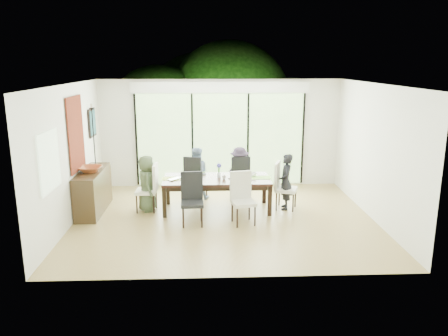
{
  "coord_description": "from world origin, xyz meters",
  "views": [
    {
      "loc": [
        -0.37,
        -8.38,
        3.11
      ],
      "look_at": [
        0.0,
        0.25,
        1.0
      ],
      "focal_mm": 35.0,
      "sensor_mm": 36.0,
      "label": 1
    }
  ],
  "objects_px": {
    "person_left_end": "(147,183)",
    "cup_a": "(184,175)",
    "person_far_right": "(239,173)",
    "vase": "(219,175)",
    "chair_far_right": "(239,176)",
    "chair_near_right": "(244,199)",
    "sideboard": "(93,191)",
    "bowl": "(90,169)",
    "table_top": "(217,179)",
    "chair_near_left": "(192,199)",
    "person_right_end": "(286,182)",
    "chair_far_left": "(196,177)",
    "person_far_left": "(196,173)",
    "chair_right_end": "(286,186)",
    "laptop": "(176,179)",
    "cup_b": "(224,177)",
    "chair_left_end": "(146,187)",
    "cup_c": "(254,175)"
  },
  "relations": [
    {
      "from": "chair_far_right",
      "to": "vase",
      "type": "xyz_separation_m",
      "value": [
        -0.5,
        -0.8,
        0.24
      ]
    },
    {
      "from": "cup_c",
      "to": "bowl",
      "type": "xyz_separation_m",
      "value": [
        -3.42,
        -0.18,
        0.2
      ]
    },
    {
      "from": "cup_a",
      "to": "bowl",
      "type": "relative_size",
      "value": 0.25
    },
    {
      "from": "person_left_end",
      "to": "cup_c",
      "type": "relative_size",
      "value": 10.4
    },
    {
      "from": "table_top",
      "to": "person_left_end",
      "type": "relative_size",
      "value": 1.86
    },
    {
      "from": "chair_near_left",
      "to": "person_right_end",
      "type": "relative_size",
      "value": 0.85
    },
    {
      "from": "person_far_right",
      "to": "vase",
      "type": "bearing_deg",
      "value": 52.09
    },
    {
      "from": "chair_right_end",
      "to": "chair_far_left",
      "type": "bearing_deg",
      "value": 85.67
    },
    {
      "from": "chair_far_right",
      "to": "chair_near_right",
      "type": "height_order",
      "value": "same"
    },
    {
      "from": "table_top",
      "to": "laptop",
      "type": "relative_size",
      "value": 7.27
    },
    {
      "from": "chair_near_right",
      "to": "person_far_right",
      "type": "distance_m",
      "value": 1.7
    },
    {
      "from": "person_left_end",
      "to": "cup_a",
      "type": "xyz_separation_m",
      "value": [
        0.78,
        0.15,
        0.14
      ]
    },
    {
      "from": "person_far_left",
      "to": "laptop",
      "type": "xyz_separation_m",
      "value": [
        -0.4,
        -0.93,
        0.11
      ]
    },
    {
      "from": "chair_right_end",
      "to": "bowl",
      "type": "relative_size",
      "value": 2.19
    },
    {
      "from": "cup_a",
      "to": "chair_near_right",
      "type": "bearing_deg",
      "value": -40.36
    },
    {
      "from": "person_left_end",
      "to": "person_far_right",
      "type": "distance_m",
      "value": 2.19
    },
    {
      "from": "chair_far_left",
      "to": "cup_c",
      "type": "bearing_deg",
      "value": 173.35
    },
    {
      "from": "chair_right_end",
      "to": "cup_b",
      "type": "distance_m",
      "value": 1.37
    },
    {
      "from": "person_right_end",
      "to": "person_far_right",
      "type": "height_order",
      "value": "same"
    },
    {
      "from": "person_right_end",
      "to": "bowl",
      "type": "distance_m",
      "value": 4.11
    },
    {
      "from": "laptop",
      "to": "cup_c",
      "type": "xyz_separation_m",
      "value": [
        1.65,
        0.2,
        0.03
      ]
    },
    {
      "from": "cup_c",
      "to": "sideboard",
      "type": "bearing_deg",
      "value": -178.58
    },
    {
      "from": "cup_b",
      "to": "person_far_right",
      "type": "bearing_deg",
      "value": 66.73
    },
    {
      "from": "sideboard",
      "to": "bowl",
      "type": "bearing_deg",
      "value": -90.0
    },
    {
      "from": "person_right_end",
      "to": "cup_b",
      "type": "bearing_deg",
      "value": -80.22
    },
    {
      "from": "chair_left_end",
      "to": "laptop",
      "type": "distance_m",
      "value": 0.69
    },
    {
      "from": "sideboard",
      "to": "bowl",
      "type": "height_order",
      "value": "bowl"
    },
    {
      "from": "chair_far_right",
      "to": "chair_near_right",
      "type": "relative_size",
      "value": 1.0
    },
    {
      "from": "laptop",
      "to": "chair_near_left",
      "type": "bearing_deg",
      "value": -114.72
    },
    {
      "from": "chair_right_end",
      "to": "person_far_left",
      "type": "distance_m",
      "value": 2.12
    },
    {
      "from": "vase",
      "to": "laptop",
      "type": "relative_size",
      "value": 0.36
    },
    {
      "from": "chair_far_left",
      "to": "person_far_left",
      "type": "relative_size",
      "value": 0.85
    },
    {
      "from": "table_top",
      "to": "sideboard",
      "type": "distance_m",
      "value": 2.63
    },
    {
      "from": "chair_right_end",
      "to": "cup_a",
      "type": "relative_size",
      "value": 8.87
    },
    {
      "from": "chair_far_right",
      "to": "person_left_end",
      "type": "xyz_separation_m",
      "value": [
        -2.03,
        -0.85,
        0.09
      ]
    },
    {
      "from": "cup_b",
      "to": "cup_a",
      "type": "bearing_deg",
      "value": 163.61
    },
    {
      "from": "chair_far_left",
      "to": "vase",
      "type": "height_order",
      "value": "chair_far_left"
    },
    {
      "from": "cup_c",
      "to": "bowl",
      "type": "height_order",
      "value": "bowl"
    },
    {
      "from": "chair_left_end",
      "to": "chair_near_right",
      "type": "bearing_deg",
      "value": 68.7
    },
    {
      "from": "chair_right_end",
      "to": "cup_c",
      "type": "relative_size",
      "value": 8.87
    },
    {
      "from": "chair_right_end",
      "to": "vase",
      "type": "bearing_deg",
      "value": 107.25
    },
    {
      "from": "chair_left_end",
      "to": "cup_a",
      "type": "bearing_deg",
      "value": 102.83
    },
    {
      "from": "table_top",
      "to": "chair_near_left",
      "type": "xyz_separation_m",
      "value": [
        -0.5,
        -0.87,
        -0.16
      ]
    },
    {
      "from": "chair_near_right",
      "to": "person_far_left",
      "type": "xyz_separation_m",
      "value": [
        -0.95,
        1.7,
        0.09
      ]
    },
    {
      "from": "chair_far_left",
      "to": "person_far_left",
      "type": "distance_m",
      "value": 0.09
    },
    {
      "from": "cup_b",
      "to": "sideboard",
      "type": "bearing_deg",
      "value": 177.62
    },
    {
      "from": "person_right_end",
      "to": "cup_c",
      "type": "bearing_deg",
      "value": -92.88
    },
    {
      "from": "chair_far_right",
      "to": "laptop",
      "type": "distance_m",
      "value": 1.7
    },
    {
      "from": "vase",
      "to": "cup_c",
      "type": "relative_size",
      "value": 0.97
    },
    {
      "from": "chair_far_left",
      "to": "person_far_right",
      "type": "xyz_separation_m",
      "value": [
        1.0,
        -0.02,
        0.09
      ]
    }
  ]
}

